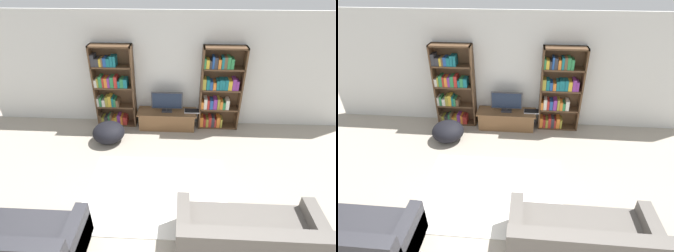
% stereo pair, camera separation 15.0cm
% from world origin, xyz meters
% --- Properties ---
extents(wall_back, '(8.80, 0.06, 2.60)m').
position_xyz_m(wall_back, '(0.00, 4.23, 1.30)').
color(wall_back, silver).
rests_on(wall_back, ground_plane).
extents(bookshelf_left, '(0.92, 0.30, 1.93)m').
position_xyz_m(bookshelf_left, '(-1.38, 4.06, 0.93)').
color(bookshelf_left, '#513823').
rests_on(bookshelf_left, ground_plane).
extents(bookshelf_right, '(0.92, 0.30, 1.93)m').
position_xyz_m(bookshelf_right, '(1.05, 4.05, 0.94)').
color(bookshelf_right, '#513823').
rests_on(bookshelf_right, ground_plane).
extents(tv_stand, '(1.37, 0.48, 0.43)m').
position_xyz_m(tv_stand, '(-0.12, 3.93, 0.22)').
color(tv_stand, brown).
rests_on(tv_stand, ground_plane).
extents(television, '(0.72, 0.16, 0.48)m').
position_xyz_m(television, '(-0.12, 3.93, 0.69)').
color(television, '#2D2D33').
rests_on(television, tv_stand).
extents(laptop, '(0.35, 0.20, 0.03)m').
position_xyz_m(laptop, '(0.46, 3.95, 0.44)').
color(laptop, silver).
rests_on(laptop, tv_stand).
extents(area_rug, '(2.44, 1.83, 0.02)m').
position_xyz_m(area_rug, '(-0.19, 1.79, 0.01)').
color(area_rug, white).
rests_on(area_rug, ground_plane).
extents(couch_left_sectional, '(1.55, 0.88, 0.79)m').
position_xyz_m(couch_left_sectional, '(-1.82, 0.51, 0.27)').
color(couch_left_sectional, '#2D2D33').
rests_on(couch_left_sectional, ground_plane).
extents(couch_right_sofa, '(1.94, 0.85, 0.78)m').
position_xyz_m(couch_right_sofa, '(1.15, 0.77, 0.28)').
color(couch_right_sofa, '#56514C').
rests_on(couch_right_sofa, ground_plane).
extents(beanbag_ottoman, '(0.70, 0.70, 0.43)m').
position_xyz_m(beanbag_ottoman, '(-1.37, 3.29, 0.22)').
color(beanbag_ottoman, black).
rests_on(beanbag_ottoman, ground_plane).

